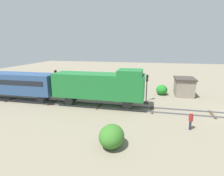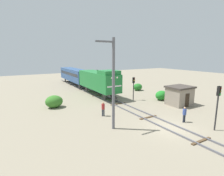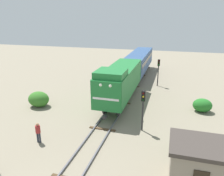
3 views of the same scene
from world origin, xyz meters
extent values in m
plane|color=gray|center=(0.00, 0.00, 0.00)|extent=(117.18, 117.18, 0.00)
cube|color=#595960|center=(-0.72, 0.00, 0.08)|extent=(0.10, 78.12, 0.16)
cube|color=#595960|center=(0.72, 0.00, 0.08)|extent=(0.10, 78.12, 0.16)
cube|color=#4C3823|center=(0.00, -3.26, 0.04)|extent=(2.40, 0.24, 0.09)
cube|color=#4C3823|center=(0.00, 3.26, 0.04)|extent=(2.40, 0.24, 0.09)
cube|color=#4C3823|center=(0.00, 9.77, 0.04)|extent=(2.40, 0.24, 0.09)
cube|color=#4C3823|center=(0.00, 16.28, 0.04)|extent=(2.40, 0.24, 0.09)
cube|color=#4C3823|center=(0.00, 22.79, 0.04)|extent=(2.40, 0.24, 0.09)
cube|color=#4C3823|center=(0.00, 29.30, 0.04)|extent=(2.40, 0.24, 0.09)
cube|color=#4C3823|center=(0.00, 35.81, 0.04)|extent=(2.40, 0.24, 0.09)
cube|color=#1E7233|center=(0.00, 16.36, 2.71)|extent=(2.90, 11.00, 2.90)
cube|color=#1E7233|center=(0.00, 12.46, 4.46)|extent=(2.75, 2.80, 0.60)
cube|color=#1E7233|center=(0.00, 10.81, 2.71)|extent=(2.84, 0.10, 2.84)
cube|color=white|center=(0.00, 10.77, 2.51)|extent=(2.46, 0.06, 0.20)
sphere|color=white|center=(-0.45, 10.76, 3.81)|extent=(0.28, 0.28, 0.28)
sphere|color=white|center=(0.45, 10.76, 3.81)|extent=(0.28, 0.28, 0.28)
cylinder|color=#262628|center=(0.00, 10.51, 0.86)|extent=(0.36, 0.50, 0.36)
cylinder|color=#262628|center=(-0.72, 12.66, 0.71)|extent=(0.18, 1.10, 1.10)
cylinder|color=#262628|center=(0.72, 12.66, 0.71)|extent=(0.18, 1.10, 1.10)
cylinder|color=#262628|center=(-0.72, 20.06, 0.71)|extent=(0.18, 1.10, 1.10)
cylinder|color=#262628|center=(0.72, 20.06, 0.71)|extent=(0.18, 1.10, 1.10)
cube|color=#2D4C7A|center=(0.00, 29.46, 2.47)|extent=(2.80, 14.00, 2.70)
cube|color=black|center=(0.00, 29.46, 2.82)|extent=(2.84, 12.88, 0.64)
cylinder|color=#262628|center=(-0.72, 24.06, 0.64)|extent=(0.16, 0.96, 0.96)
cylinder|color=#262628|center=(0.72, 24.06, 0.64)|extent=(0.16, 0.96, 0.96)
cylinder|color=#262628|center=(-0.72, 34.86, 0.64)|extent=(0.16, 0.96, 0.96)
cylinder|color=#262628|center=(0.72, 34.86, 0.64)|extent=(0.16, 0.96, 0.96)
cylinder|color=#262628|center=(3.20, -2.54, 2.16)|extent=(0.14, 0.14, 4.31)
cube|color=black|center=(3.20, -2.54, 3.86)|extent=(0.32, 0.24, 0.90)
sphere|color=#390606|center=(3.20, -2.68, 4.13)|extent=(0.16, 0.16, 0.16)
sphere|color=#3C3306|center=(3.20, -2.68, 3.85)|extent=(0.16, 0.16, 0.16)
sphere|color=green|center=(3.20, -2.68, 3.57)|extent=(0.16, 0.16, 0.16)
cylinder|color=#262628|center=(3.40, 10.57, 1.84)|extent=(0.14, 0.14, 3.67)
cube|color=black|center=(3.40, 10.57, 3.22)|extent=(0.32, 0.24, 0.90)
sphere|color=#390606|center=(3.40, 10.43, 3.49)|extent=(0.16, 0.16, 0.16)
sphere|color=yellow|center=(3.40, 10.43, 3.21)|extent=(0.16, 0.16, 0.16)
sphere|color=black|center=(3.40, 10.43, 2.93)|extent=(0.16, 0.16, 0.16)
cylinder|color=#262628|center=(3.60, 24.16, 1.92)|extent=(0.14, 0.14, 3.84)
cube|color=black|center=(3.60, 24.16, 3.39)|extent=(0.32, 0.24, 0.90)
sphere|color=#390606|center=(3.60, 24.02, 3.66)|extent=(0.16, 0.16, 0.16)
sphere|color=#3C3306|center=(3.60, 24.02, 3.38)|extent=(0.16, 0.16, 0.16)
sphere|color=green|center=(3.60, 24.02, 3.10)|extent=(0.16, 0.16, 0.16)
cylinder|color=#262B38|center=(2.30, 0.29, 0.42)|extent=(0.15, 0.15, 0.85)
cylinder|color=#262B38|center=(2.50, 0.29, 0.42)|extent=(0.15, 0.15, 0.85)
cylinder|color=#33478C|center=(2.40, 0.29, 1.16)|extent=(0.38, 0.38, 0.62)
sphere|color=tan|center=(2.40, 0.29, 1.58)|extent=(0.23, 0.23, 0.23)
cylinder|color=#262B38|center=(-4.30, 6.40, 0.42)|extent=(0.15, 0.15, 0.85)
cylinder|color=#262B38|center=(-4.10, 6.40, 0.42)|extent=(0.15, 0.15, 0.85)
cylinder|color=maroon|center=(-4.20, 6.40, 1.16)|extent=(0.38, 0.38, 0.62)
sphere|color=tan|center=(-4.20, 6.40, 1.58)|extent=(0.23, 0.23, 0.23)
cylinder|color=#595960|center=(-5.00, 2.71, 4.34)|extent=(0.28, 0.28, 8.68)
cube|color=#595960|center=(-5.90, 2.71, 8.28)|extent=(1.80, 0.16, 0.16)
cube|color=gray|center=(7.50, 5.07, 1.25)|extent=(3.20, 2.60, 2.50)
cube|color=#3F3833|center=(7.50, 5.07, 2.62)|extent=(3.50, 2.90, 0.24)
cube|color=#2D2319|center=(7.50, 3.75, 0.95)|extent=(0.80, 0.06, 1.90)
ellipsoid|color=#207D26|center=(7.32, 8.31, 0.76)|extent=(2.08, 1.70, 1.51)
ellipsoid|color=#257026|center=(8.87, 16.31, 0.71)|extent=(1.94, 1.59, 1.41)
ellipsoid|color=#357126|center=(-8.44, 12.81, 0.85)|extent=(2.33, 1.91, 1.70)
camera|label=1|loc=(-20.04, 10.22, 7.51)|focal=28.00mm
camera|label=2|loc=(-13.27, -11.14, 7.13)|focal=28.00mm
camera|label=3|loc=(5.58, -6.62, 9.57)|focal=35.00mm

